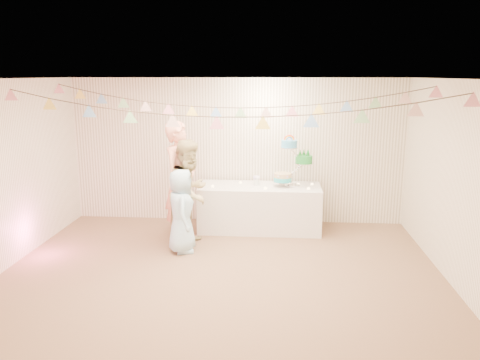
# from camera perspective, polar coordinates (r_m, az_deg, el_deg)

# --- Properties ---
(floor) EXTENTS (6.00, 6.00, 0.00)m
(floor) POSITION_cam_1_polar(r_m,az_deg,el_deg) (6.44, -2.40, -11.60)
(floor) COLOR brown
(floor) RESTS_ON ground
(ceiling) EXTENTS (6.00, 6.00, 0.00)m
(ceiling) POSITION_cam_1_polar(r_m,az_deg,el_deg) (5.87, -2.64, 12.22)
(ceiling) COLOR white
(ceiling) RESTS_ON ground
(back_wall) EXTENTS (6.00, 6.00, 0.00)m
(back_wall) POSITION_cam_1_polar(r_m,az_deg,el_deg) (8.46, -0.42, 3.55)
(back_wall) COLOR white
(back_wall) RESTS_ON ground
(front_wall) EXTENTS (6.00, 6.00, 0.00)m
(front_wall) POSITION_cam_1_polar(r_m,az_deg,el_deg) (3.66, -7.42, -9.05)
(front_wall) COLOR white
(front_wall) RESTS_ON ground
(right_wall) EXTENTS (5.00, 5.00, 0.00)m
(right_wall) POSITION_cam_1_polar(r_m,az_deg,el_deg) (6.39, 25.26, -0.71)
(right_wall) COLOR white
(right_wall) RESTS_ON ground
(table) EXTENTS (2.08, 0.83, 0.78)m
(table) POSITION_cam_1_polar(r_m,az_deg,el_deg) (8.15, 2.42, -3.39)
(table) COLOR silver
(table) RESTS_ON floor
(cake_stand) EXTENTS (0.74, 0.43, 0.82)m
(cake_stand) POSITION_cam_1_polar(r_m,az_deg,el_deg) (8.01, 6.42, 1.94)
(cake_stand) COLOR silver
(cake_stand) RESTS_ON table
(cake_bottom) EXTENTS (0.31, 0.31, 0.15)m
(cake_bottom) POSITION_cam_1_polar(r_m,az_deg,el_deg) (8.02, 5.30, -0.40)
(cake_bottom) COLOR #29B7C0
(cake_bottom) RESTS_ON cake_stand
(cake_middle) EXTENTS (0.27, 0.27, 0.22)m
(cake_middle) POSITION_cam_1_polar(r_m,az_deg,el_deg) (8.12, 7.66, 1.65)
(cake_middle) COLOR #1E8A31
(cake_middle) RESTS_ON cake_stand
(cake_top_tier) EXTENTS (0.25, 0.25, 0.19)m
(cake_top_tier) POSITION_cam_1_polar(r_m,az_deg,el_deg) (7.95, 6.03, 3.43)
(cake_top_tier) COLOR #44A1D8
(cake_top_tier) RESTS_ON cake_stand
(platter) EXTENTS (0.37, 0.37, 0.02)m
(platter) POSITION_cam_1_polar(r_m,az_deg,el_deg) (8.05, -2.08, -0.86)
(platter) COLOR white
(platter) RESTS_ON table
(posy) EXTENTS (0.15, 0.15, 0.17)m
(posy) POSITION_cam_1_polar(r_m,az_deg,el_deg) (8.08, 2.02, -0.25)
(posy) COLOR white
(posy) RESTS_ON table
(person_adult_a) EXTENTS (0.67, 0.82, 1.94)m
(person_adult_a) POSITION_cam_1_polar(r_m,az_deg,el_deg) (7.60, -7.28, -0.15)
(person_adult_a) COLOR #F69E80
(person_adult_a) RESTS_ON floor
(person_adult_b) EXTENTS (0.89, 0.99, 1.68)m
(person_adult_b) POSITION_cam_1_polar(r_m,az_deg,el_deg) (7.36, -6.09, -1.56)
(person_adult_b) COLOR tan
(person_adult_b) RESTS_ON floor
(person_child) EXTENTS (0.55, 0.71, 1.28)m
(person_child) POSITION_cam_1_polar(r_m,az_deg,el_deg) (7.12, -7.16, -3.77)
(person_child) COLOR #AFDEF7
(person_child) RESTS_ON floor
(bunting_back) EXTENTS (5.60, 1.10, 0.40)m
(bunting_back) POSITION_cam_1_polar(r_m,az_deg,el_deg) (6.97, -1.46, 10.25)
(bunting_back) COLOR pink
(bunting_back) RESTS_ON ceiling
(bunting_front) EXTENTS (5.60, 0.90, 0.36)m
(bunting_front) POSITION_cam_1_polar(r_m,az_deg,el_deg) (5.68, -2.87, 9.38)
(bunting_front) COLOR #72A5E5
(bunting_front) RESTS_ON ceiling
(tealight_0) EXTENTS (0.04, 0.04, 0.03)m
(tealight_0) POSITION_cam_1_polar(r_m,az_deg,el_deg) (7.97, -3.36, -0.75)
(tealight_0) COLOR #FFD88C
(tealight_0) RESTS_ON table
(tealight_1) EXTENTS (0.04, 0.04, 0.03)m
(tealight_1) POSITION_cam_1_polar(r_m,az_deg,el_deg) (8.24, 0.06, -0.28)
(tealight_1) COLOR #FFD88C
(tealight_1) RESTS_ON table
(tealight_2) EXTENTS (0.04, 0.04, 0.03)m
(tealight_2) POSITION_cam_1_polar(r_m,az_deg,el_deg) (7.83, 3.11, -0.99)
(tealight_2) COLOR #FFD88C
(tealight_2) RESTS_ON table
(tealight_3) EXTENTS (0.04, 0.04, 0.03)m
(tealight_3) POSITION_cam_1_polar(r_m,az_deg,el_deg) (8.25, 4.93, -0.30)
(tealight_3) COLOR #FFD88C
(tealight_3) RESTS_ON table
(tealight_4) EXTENTS (0.04, 0.04, 0.03)m
(tealight_4) POSITION_cam_1_polar(r_m,az_deg,el_deg) (7.88, 8.36, -1.02)
(tealight_4) COLOR #FFD88C
(tealight_4) RESTS_ON table
(tealight_5) EXTENTS (0.04, 0.04, 0.03)m
(tealight_5) POSITION_cam_1_polar(r_m,az_deg,el_deg) (8.21, 8.78, -0.48)
(tealight_5) COLOR #FFD88C
(tealight_5) RESTS_ON table
(tealight_6) EXTENTS (0.04, 0.04, 0.03)m
(tealight_6) POSITION_cam_1_polar(r_m,az_deg,el_deg) (8.17, 7.11, -0.48)
(tealight_6) COLOR #FFD88C
(tealight_6) RESTS_ON table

